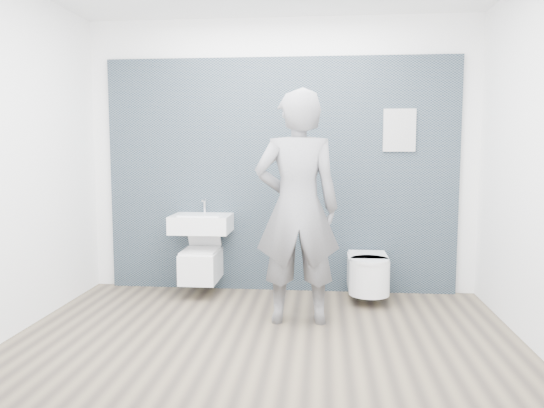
# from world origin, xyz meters

# --- Properties ---
(ground) EXTENTS (4.00, 4.00, 0.00)m
(ground) POSITION_xyz_m (0.00, 0.00, 0.00)
(ground) COLOR brown
(ground) RESTS_ON ground
(room_shell) EXTENTS (4.00, 4.00, 4.00)m
(room_shell) POSITION_xyz_m (0.00, 0.00, 1.74)
(room_shell) COLOR white
(room_shell) RESTS_ON ground
(tile_wall) EXTENTS (3.60, 0.06, 2.40)m
(tile_wall) POSITION_xyz_m (0.00, 1.47, 0.00)
(tile_wall) COLOR black
(tile_wall) RESTS_ON ground
(washbasin) EXTENTS (0.59, 0.44, 0.44)m
(washbasin) POSITION_xyz_m (-0.78, 1.22, 0.73)
(washbasin) COLOR white
(washbasin) RESTS_ON ground
(toilet_square) EXTENTS (0.36, 0.52, 0.66)m
(toilet_square) POSITION_xyz_m (-0.78, 1.18, 0.32)
(toilet_square) COLOR white
(toilet_square) RESTS_ON ground
(toilet_rounded) EXTENTS (0.38, 0.65, 0.35)m
(toilet_rounded) POSITION_xyz_m (0.89, 1.11, 0.28)
(toilet_rounded) COLOR white
(toilet_rounded) RESTS_ON ground
(info_placard) EXTENTS (0.32, 0.03, 0.42)m
(info_placard) POSITION_xyz_m (1.19, 1.43, 0.00)
(info_placard) COLOR white
(info_placard) RESTS_ON ground
(visitor) EXTENTS (0.76, 0.53, 1.97)m
(visitor) POSITION_xyz_m (0.23, 0.45, 0.99)
(visitor) COLOR slate
(visitor) RESTS_ON ground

